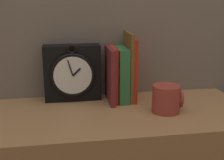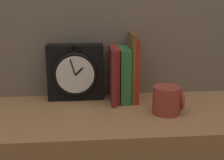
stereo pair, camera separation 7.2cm
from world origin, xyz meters
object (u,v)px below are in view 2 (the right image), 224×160
Objects in this scene: book_slot1_red at (116,74)px; book_slot2_green at (124,74)px; book_slot4_red at (135,70)px; clock at (75,72)px; mug at (168,100)px; book_slot3_brown at (131,67)px; book_slot0_maroon at (112,75)px.

book_slot1_red is 0.03m from book_slot2_green.
book_slot1_red is 0.86× the size of book_slot4_red.
book_slot1_red is at bearing -10.55° from clock.
book_slot4_red is 2.33× the size of mug.
mug is (0.10, -0.15, -0.08)m from book_slot3_brown.
book_slot1_red is at bearing 175.83° from book_slot2_green.
book_slot3_brown reaches higher than book_slot2_green.
clock is at bearing 169.45° from book_slot1_red.
clock is 0.86× the size of book_slot3_brown.
book_slot1_red is at bearing 136.13° from mug.
book_slot1_red is 0.07m from book_slot4_red.
book_slot4_red reaches higher than clock.
clock is 0.22m from book_slot4_red.
book_slot0_maroon reaches higher than book_slot2_green.
book_slot2_green is at bearing -4.17° from book_slot1_red.
book_slot3_brown is at bearing 9.00° from book_slot0_maroon.
clock is 0.21m from book_slot3_brown.
book_slot3_brown is at bearing -7.66° from clock.
book_slot4_red is at bearing 2.98° from book_slot2_green.
book_slot4_red is at bearing -0.36° from book_slot3_brown.
book_slot0_maroon is 0.02m from book_slot1_red.
mug is (0.13, -0.15, -0.05)m from book_slot2_green.
clock is at bearing 149.79° from mug.
book_slot4_red reaches higher than book_slot2_green.
book_slot3_brown reaches higher than book_slot1_red.
book_slot2_green is 0.86× the size of book_slot4_red.
clock reaches higher than mug.
book_slot3_brown is 0.20m from mug.
book_slot0_maroon is 1.00× the size of book_slot1_red.
clock is 1.09× the size of book_slot2_green.
book_slot2_green is at bearing -175.44° from book_slot3_brown.
book_slot0_maroon is 0.09m from book_slot4_red.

